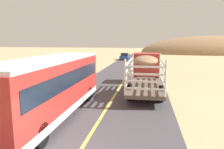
% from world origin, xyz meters
% --- Properties ---
extents(livestock_truck, '(2.53, 9.70, 3.02)m').
position_xyz_m(livestock_truck, '(2.28, 13.05, 1.79)').
color(livestock_truck, '#B2332D').
rests_on(livestock_truck, road_surface).
extents(bus, '(2.54, 10.00, 3.21)m').
position_xyz_m(bus, '(-2.70, 4.59, 1.75)').
color(bus, red).
rests_on(bus, road_surface).
extents(car_far, '(1.80, 4.40, 1.46)m').
position_xyz_m(car_far, '(-2.67, 40.40, 0.69)').
color(car_far, '#264C8C').
rests_on(car_far, road_surface).
extents(distant_hill, '(46.97, 20.65, 11.67)m').
position_xyz_m(distant_hill, '(23.41, 66.98, 0.00)').
color(distant_hill, '#8D6E4C').
rests_on(distant_hill, ground).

